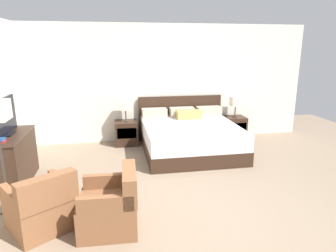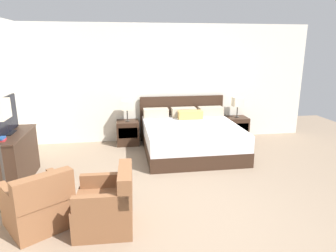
{
  "view_description": "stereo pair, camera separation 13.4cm",
  "coord_description": "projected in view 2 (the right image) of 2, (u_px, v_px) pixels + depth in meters",
  "views": [
    {
      "loc": [
        -0.97,
        -3.25,
        2.16
      ],
      "look_at": [
        -0.03,
        1.98,
        0.75
      ],
      "focal_mm": 32.0,
      "sensor_mm": 36.0,
      "label": 1
    },
    {
      "loc": [
        -0.84,
        -3.27,
        2.16
      ],
      "look_at": [
        -0.03,
        1.98,
        0.75
      ],
      "focal_mm": 32.0,
      "sensor_mm": 36.0,
      "label": 2
    }
  ],
  "objects": [
    {
      "name": "ground_plane",
      "position": [
        194.0,
        222.0,
        3.8
      ],
      "size": [
        10.79,
        10.79,
        0.0
      ],
      "primitive_type": "plane",
      "color": "#84705B"
    },
    {
      "name": "wall_back",
      "position": [
        159.0,
        84.0,
        6.93
      ],
      "size": [
        7.14,
        0.06,
        2.67
      ],
      "primitive_type": "cube",
      "color": "silver",
      "rests_on": "ground"
    },
    {
      "name": "bed",
      "position": [
        190.0,
        137.0,
        6.29
      ],
      "size": [
        1.98,
        2.01,
        1.04
      ],
      "color": "#332116",
      "rests_on": "ground"
    },
    {
      "name": "nightstand_left",
      "position": [
        128.0,
        133.0,
        6.79
      ],
      "size": [
        0.49,
        0.44,
        0.54
      ],
      "color": "#332116",
      "rests_on": "ground"
    },
    {
      "name": "nightstand_right",
      "position": [
        236.0,
        128.0,
        7.17
      ],
      "size": [
        0.49,
        0.44,
        0.54
      ],
      "color": "#332116",
      "rests_on": "ground"
    },
    {
      "name": "table_lamp_left",
      "position": [
        127.0,
        105.0,
        6.63
      ],
      "size": [
        0.23,
        0.23,
        0.48
      ],
      "color": "#332D28",
      "rests_on": "nightstand_left"
    },
    {
      "name": "table_lamp_right",
      "position": [
        238.0,
        102.0,
        7.01
      ],
      "size": [
        0.23,
        0.23,
        0.48
      ],
      "color": "#332D28",
      "rests_on": "nightstand_right"
    },
    {
      "name": "dresser",
      "position": [
        11.0,
        157.0,
        4.86
      ],
      "size": [
        0.55,
        1.21,
        0.82
      ],
      "color": "#332116",
      "rests_on": "ground"
    },
    {
      "name": "tv",
      "position": [
        6.0,
        116.0,
        4.7
      ],
      "size": [
        0.18,
        0.93,
        0.58
      ],
      "color": "black",
      "rests_on": "dresser"
    },
    {
      "name": "armchair_by_window",
      "position": [
        39.0,
        206.0,
        3.64
      ],
      "size": [
        0.95,
        0.95,
        0.76
      ],
      "color": "brown",
      "rests_on": "ground"
    },
    {
      "name": "armchair_companion",
      "position": [
        107.0,
        206.0,
        3.64
      ],
      "size": [
        0.71,
        0.7,
        0.76
      ],
      "color": "brown",
      "rests_on": "ground"
    }
  ]
}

